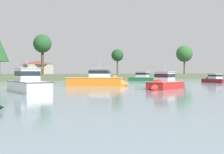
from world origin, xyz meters
TOP-DOWN VIEW (x-y plane):
  - cruiser_white at (-5.71, 33.77)m, footprint 3.00×10.54m
  - cruiser_red at (12.11, 30.14)m, footprint 8.39×5.82m
  - cruiser_maroon at (40.39, 47.91)m, footprint 3.05×8.02m
  - cruiser_green at (35.50, 67.63)m, footprint 6.48×8.59m
  - cruiser_orange at (9.95, 44.27)m, footprint 10.42×9.16m
  - mooring_buoy_orange at (16.15, 63.53)m, footprint 0.34×0.34m
  - shore_tree_right at (14.80, 92.34)m, footprint 5.59×5.59m
  - shore_tree_right_mid at (41.55, 92.64)m, footprint 4.18×4.18m
  - shore_tree_center_left at (84.01, 106.01)m, footprint 7.33×7.33m
  - cottage_hillside at (21.67, 119.69)m, footprint 10.52×8.10m

SIDE VIEW (x-z plane):
  - mooring_buoy_orange at x=16.15m, z-range -0.14..0.26m
  - cruiser_maroon at x=40.39m, z-range -1.51..2.51m
  - cruiser_red at x=12.11m, z-range -1.68..2.76m
  - cruiser_white at x=-5.71m, z-range -1.85..3.08m
  - cruiser_green at x=35.50m, z-range -1.70..3.00m
  - cruiser_orange at x=9.95m, z-range -2.18..3.53m
  - cottage_hillside at x=21.67m, z-range 1.69..6.89m
  - shore_tree_right_mid at x=41.55m, z-range 3.80..12.50m
  - shore_tree_center_left at x=84.01m, z-range 4.23..16.88m
  - shore_tree_right at x=14.80m, z-range 4.77..17.03m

